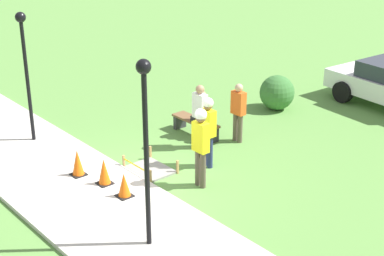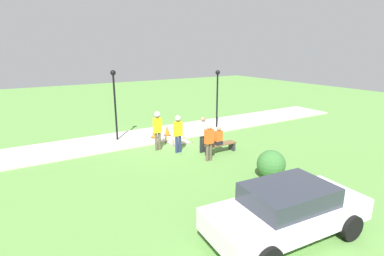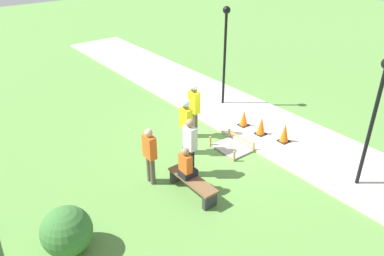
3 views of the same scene
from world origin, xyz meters
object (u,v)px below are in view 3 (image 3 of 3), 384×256
at_px(park_bench, 192,183).
at_px(bystander_in_orange_shirt, 150,153).
at_px(person_seated_on_bench, 186,165).
at_px(lamppost_near, 225,42).
at_px(traffic_cone_near_patch, 285,133).
at_px(lamppost_far, 377,105).
at_px(bystander_in_gray_shirt, 190,144).
at_px(worker_supervisor, 186,121).
at_px(worker_assistant, 194,104).
at_px(traffic_cone_far_patch, 261,126).
at_px(traffic_cone_sidewalk_edge, 244,118).

distance_m(park_bench, bystander_in_orange_shirt, 1.40).
bearing_deg(person_seated_on_bench, lamppost_near, -51.88).
distance_m(traffic_cone_near_patch, lamppost_far, 3.40).
relative_size(bystander_in_gray_shirt, lamppost_near, 0.48).
height_order(bystander_in_orange_shirt, lamppost_near, lamppost_near).
height_order(worker_supervisor, worker_assistant, worker_assistant).
xyz_separation_m(traffic_cone_far_patch, park_bench, (-1.01, 3.72, -0.09)).
distance_m(worker_supervisor, worker_assistant, 1.09).
relative_size(traffic_cone_sidewalk_edge, lamppost_near, 0.15).
distance_m(traffic_cone_near_patch, person_seated_on_bench, 4.02).
distance_m(worker_supervisor, bystander_in_orange_shirt, 1.82).
xyz_separation_m(person_seated_on_bench, bystander_in_orange_shirt, (0.91, 0.54, 0.14)).
distance_m(person_seated_on_bench, worker_assistant, 3.02).
bearing_deg(traffic_cone_far_patch, worker_supervisor, 74.39).
xyz_separation_m(traffic_cone_near_patch, person_seated_on_bench, (-0.01, 4.01, 0.39)).
bearing_deg(traffic_cone_far_patch, lamppost_near, -14.63).
distance_m(worker_assistant, lamppost_near, 3.10).
bearing_deg(park_bench, worker_supervisor, -32.45).
bearing_deg(park_bench, traffic_cone_near_patch, -87.06).
relative_size(traffic_cone_near_patch, traffic_cone_far_patch, 1.03).
bearing_deg(lamppost_far, park_bench, 56.33).
relative_size(worker_assistant, bystander_in_orange_shirt, 1.16).
bearing_deg(lamppost_near, bystander_in_orange_shirt, 117.42).
relative_size(traffic_cone_far_patch, person_seated_on_bench, 0.72).
height_order(traffic_cone_sidewalk_edge, lamppost_near, lamppost_near).
xyz_separation_m(traffic_cone_near_patch, bystander_in_orange_shirt, (0.90, 4.55, 0.53)).
bearing_deg(traffic_cone_near_patch, traffic_cone_sidewalk_edge, 8.55).
bearing_deg(worker_assistant, bystander_in_gray_shirt, 139.10).
distance_m(traffic_cone_far_patch, worker_supervisor, 2.80).
distance_m(traffic_cone_sidewalk_edge, bystander_in_gray_shirt, 3.47).
height_order(traffic_cone_sidewalk_edge, worker_supervisor, worker_supervisor).
bearing_deg(traffic_cone_sidewalk_edge, traffic_cone_far_patch, -179.28).
bearing_deg(lamppost_far, worker_supervisor, 32.08).
distance_m(traffic_cone_far_patch, person_seated_on_bench, 3.88).
distance_m(traffic_cone_near_patch, lamppost_near, 4.13).
bearing_deg(park_bench, person_seated_on_bench, 14.42).
bearing_deg(bystander_in_gray_shirt, traffic_cone_sidewalk_edge, -71.33).
bearing_deg(bystander_in_orange_shirt, bystander_in_gray_shirt, -109.22).
relative_size(traffic_cone_far_patch, traffic_cone_sidewalk_edge, 1.12).
distance_m(worker_assistant, bystander_in_orange_shirt, 2.88).
bearing_deg(park_bench, worker_assistant, -38.81).
height_order(person_seated_on_bench, worker_assistant, worker_assistant).
height_order(traffic_cone_near_patch, traffic_cone_far_patch, traffic_cone_near_patch).
height_order(traffic_cone_sidewalk_edge, bystander_in_gray_shirt, bystander_in_gray_shirt).
height_order(traffic_cone_near_patch, person_seated_on_bench, person_seated_on_bench).
bearing_deg(bystander_in_gray_shirt, lamppost_far, -134.56).
bearing_deg(worker_supervisor, traffic_cone_far_patch, -105.61).
distance_m(traffic_cone_sidewalk_edge, person_seated_on_bench, 4.12).
distance_m(park_bench, worker_assistant, 3.24).
bearing_deg(lamppost_far, person_seated_on_bench, 54.68).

